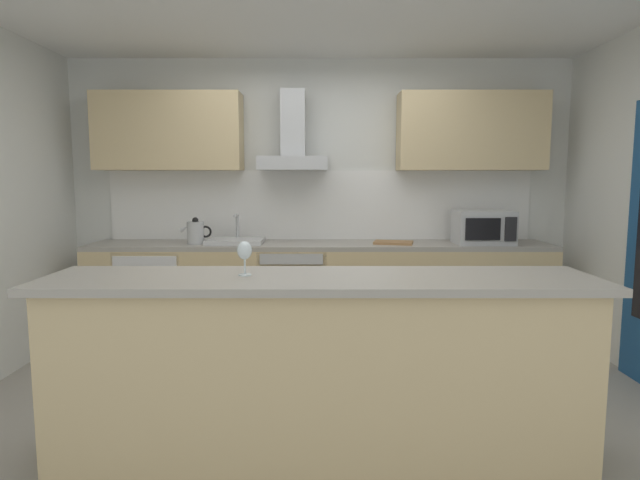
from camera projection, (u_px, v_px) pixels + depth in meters
ground at (320, 404)px, 3.48m from camera, size 5.72×4.43×0.02m
wall_back at (320, 198)px, 5.09m from camera, size 5.72×0.12×2.60m
backsplash_tile at (320, 205)px, 5.02m from camera, size 4.01×0.02×0.66m
counter_back at (320, 292)px, 4.81m from camera, size 4.16×0.60×0.90m
counter_island at (320, 368)px, 2.72m from camera, size 2.82×0.64×0.99m
upper_cabinets at (320, 132)px, 4.79m from camera, size 4.10×0.32×0.70m
oven at (293, 291)px, 4.78m from camera, size 0.60×0.62×0.80m
refrigerator at (156, 295)px, 4.78m from camera, size 0.58×0.60×0.85m
microwave at (483, 227)px, 4.68m from camera, size 0.50×0.38×0.30m
sink at (236, 240)px, 4.74m from camera, size 0.50×0.40×0.26m
kettle at (196, 232)px, 4.69m from camera, size 0.29×0.15×0.24m
range_hood at (293, 145)px, 4.76m from camera, size 0.62×0.45×0.72m
wine_glass at (244, 252)px, 2.68m from camera, size 0.08×0.08×0.18m
chopping_board at (394, 243)px, 4.70m from camera, size 0.38×0.30×0.02m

